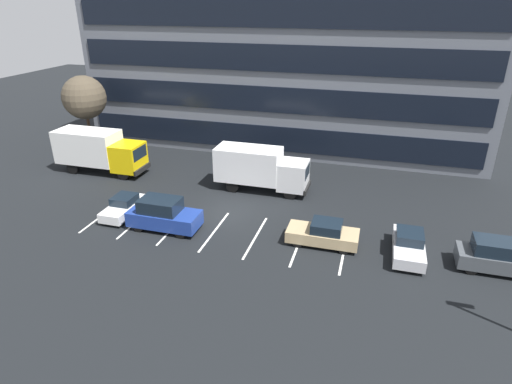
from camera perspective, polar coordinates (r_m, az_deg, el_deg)
ground_plane at (r=30.61m, az=-3.77°, el=-2.92°), size 120.00×120.00×0.00m
office_building at (r=44.99m, az=3.97°, el=15.63°), size 38.29×11.82×14.40m
lot_markings at (r=28.51m, az=-5.50°, el=-5.17°), size 16.94×5.40×0.01m
box_truck_yellow at (r=39.63m, az=-20.08°, el=5.31°), size 7.84×2.60×3.64m
box_truck_white at (r=33.62m, az=0.53°, el=3.29°), size 7.33×2.43×3.40m
sedan_white at (r=31.55m, az=-17.04°, el=-1.82°), size 1.62×3.87×1.39m
sedan_silver at (r=27.09m, az=19.53°, el=-6.60°), size 1.75×4.17×1.49m
sedan_tan at (r=26.95m, az=8.91°, el=-5.45°), size 4.36×1.83×1.56m
suv_navy at (r=28.89m, az=-12.15°, el=-2.93°), size 4.69×1.99×2.12m
suv_charcoal at (r=27.56m, az=29.19°, el=-7.44°), size 4.18×1.77×1.89m
bare_tree at (r=43.94m, az=-21.76°, el=11.51°), size 4.00×4.00×7.50m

